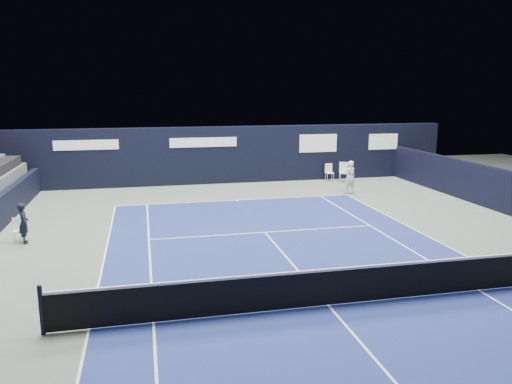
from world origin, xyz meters
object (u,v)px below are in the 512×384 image
folding_chair_back_b (344,171)px  tennis_player (350,177)px  folding_chair_back_a (329,169)px  tennis_net (329,286)px  line_judge_chair (19,228)px

folding_chair_back_b → tennis_player: tennis_player is taller
folding_chair_back_a → tennis_net: size_ratio=0.08×
tennis_player → folding_chair_back_a: bearing=85.5°
tennis_net → tennis_player: bearing=64.8°
folding_chair_back_b → tennis_net: size_ratio=0.08×
folding_chair_back_a → tennis_player: tennis_player is taller
folding_chair_back_b → tennis_player: (-0.98, -3.10, 0.20)m
line_judge_chair → tennis_net: size_ratio=0.06×
folding_chair_back_a → tennis_net: bearing=-108.8°
line_judge_chair → tennis_player: (14.20, 4.99, 0.35)m
folding_chair_back_a → line_judge_chair: (-14.49, -8.59, -0.18)m
folding_chair_back_a → tennis_net: tennis_net is taller
folding_chair_back_a → line_judge_chair: size_ratio=1.19×
line_judge_chair → tennis_player: tennis_player is taller
folding_chair_back_b → tennis_player: 3.26m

